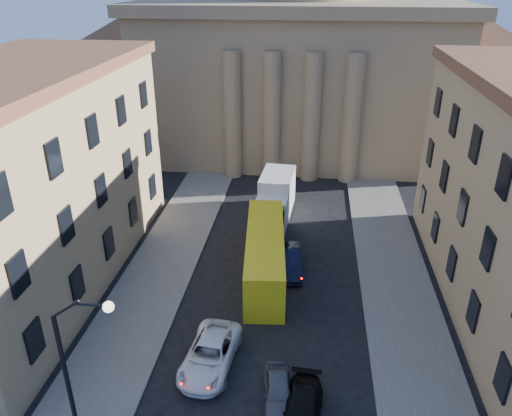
# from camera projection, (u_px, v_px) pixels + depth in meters

# --- Properties ---
(sidewalk_left) EXTENTS (5.00, 60.00, 0.15)m
(sidewalk_left) POSITION_uv_depth(u_px,v_px,m) (135.00, 317.00, 31.71)
(sidewalk_left) COLOR #57554F
(sidewalk_left) RESTS_ON ground
(sidewalk_right) EXTENTS (5.00, 60.00, 0.15)m
(sidewalk_right) POSITION_uv_depth(u_px,v_px,m) (409.00, 337.00, 29.96)
(sidewalk_right) COLOR #57554F
(sidewalk_right) RESTS_ON ground
(church) EXTENTS (68.02, 28.76, 36.60)m
(church) POSITION_uv_depth(u_px,v_px,m) (298.00, 45.00, 59.28)
(church) COLOR #81694F
(church) RESTS_ON ground
(building_left) EXTENTS (11.60, 26.60, 14.70)m
(building_left) POSITION_uv_depth(u_px,v_px,m) (19.00, 180.00, 32.98)
(building_left) COLOR tan
(building_left) RESTS_ON ground
(street_lamp) EXTENTS (2.62, 0.44, 8.83)m
(street_lamp) POSITION_uv_depth(u_px,v_px,m) (77.00, 370.00, 20.34)
(street_lamp) COLOR black
(street_lamp) RESTS_ON ground
(car_left_mid) EXTENTS (3.07, 5.78, 1.55)m
(car_left_mid) POSITION_uv_depth(u_px,v_px,m) (210.00, 354.00, 27.64)
(car_left_mid) COLOR white
(car_left_mid) RESTS_ON ground
(car_right_mid) EXTENTS (2.13, 4.70, 1.34)m
(car_right_mid) POSITION_uv_depth(u_px,v_px,m) (303.00, 412.00, 24.19)
(car_right_mid) COLOR black
(car_right_mid) RESTS_ON ground
(car_right_far) EXTENTS (1.97, 3.93, 1.29)m
(car_right_far) POSITION_uv_depth(u_px,v_px,m) (278.00, 391.00, 25.41)
(car_right_far) COLOR #525257
(car_right_far) RESTS_ON ground
(car_right_distant) EXTENTS (2.07, 4.91, 1.58)m
(car_right_distant) POSITION_uv_depth(u_px,v_px,m) (290.00, 261.00, 36.43)
(car_right_distant) COLOR black
(car_right_distant) RESTS_ON ground
(city_bus) EXTENTS (3.63, 11.71, 3.25)m
(city_bus) POSITION_uv_depth(u_px,v_px,m) (265.00, 253.00, 35.59)
(city_bus) COLOR yellow
(city_bus) RESTS_ON ground
(box_truck) EXTENTS (3.16, 7.02, 3.76)m
(box_truck) POSITION_uv_depth(u_px,v_px,m) (276.00, 198.00, 44.01)
(box_truck) COLOR silver
(box_truck) RESTS_ON ground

